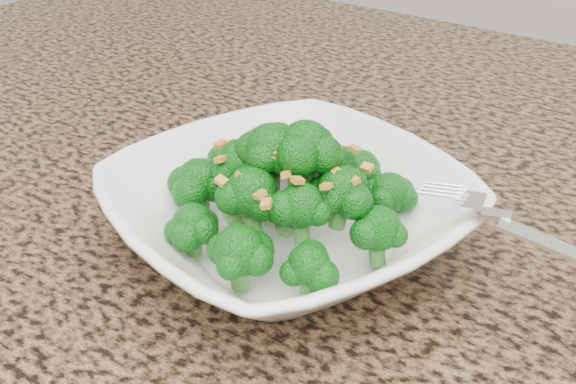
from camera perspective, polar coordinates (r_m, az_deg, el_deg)
The scene contains 5 objects.
granite_counter at distance 0.55m, azimuth 13.68°, elevation -6.84°, with size 1.64×1.04×0.03m, color brown.
bowl at distance 0.52m, azimuth 0.00°, elevation -1.84°, with size 0.25×0.25×0.06m, color white.
broccoli_pile at distance 0.49m, azimuth 0.00°, elevation 4.28°, with size 0.22×0.22×0.06m, color #0A5C0D, non-canonical shape.
garlic_topping at distance 0.48m, azimuth 0.00°, elevation 8.02°, with size 0.13×0.13×0.01m, color #BC872D, non-canonical shape.
fork at distance 0.47m, azimuth 16.42°, elevation -1.87°, with size 0.18×0.03×0.01m, color silver, non-canonical shape.
Camera 1 is at (0.13, -0.12, 1.21)m, focal length 45.00 mm.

